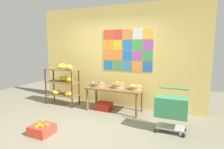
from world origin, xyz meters
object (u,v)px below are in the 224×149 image
at_px(banana_shelf_unit, 63,80).
at_px(fruit_basket_left, 118,85).
at_px(fruit_basket_back_right, 98,84).
at_px(shopping_cart, 171,108).
at_px(fruit_basket_right, 136,87).
at_px(orange_crate_foreground, 42,129).
at_px(produce_crate_under_table, 104,106).
at_px(display_table, 114,91).

height_order(banana_shelf_unit, fruit_basket_left, banana_shelf_unit).
relative_size(fruit_basket_back_right, shopping_cart, 0.44).
height_order(banana_shelf_unit, shopping_cart, banana_shelf_unit).
bearing_deg(fruit_basket_right, orange_crate_foreground, -125.94).
distance_m(fruit_basket_back_right, fruit_basket_right, 1.04).
distance_m(banana_shelf_unit, produce_crate_under_table, 1.41).
distance_m(produce_crate_under_table, shopping_cart, 1.96).
bearing_deg(display_table, banana_shelf_unit, -176.54).
xyz_separation_m(banana_shelf_unit, display_table, (1.56, 0.09, -0.17)).
xyz_separation_m(fruit_basket_left, fruit_basket_right, (0.47, 0.01, -0.01)).
distance_m(banana_shelf_unit, orange_crate_foreground, 1.99).
bearing_deg(fruit_basket_back_right, fruit_basket_right, 0.90).
bearing_deg(fruit_basket_right, shopping_cart, -37.08).
bearing_deg(fruit_basket_right, fruit_basket_left, -178.42).
xyz_separation_m(fruit_basket_left, shopping_cart, (1.41, -0.70, -0.21)).
xyz_separation_m(fruit_basket_right, orange_crate_foreground, (-1.32, -1.83, -0.58)).
bearing_deg(display_table, fruit_basket_left, 2.13).
distance_m(fruit_basket_back_right, fruit_basket_left, 0.58).
height_order(fruit_basket_left, produce_crate_under_table, fruit_basket_left).
bearing_deg(display_table, orange_crate_foreground, -112.58).
distance_m(display_table, orange_crate_foreground, 2.01).
bearing_deg(orange_crate_foreground, banana_shelf_unit, 115.11).
distance_m(fruit_basket_back_right, orange_crate_foreground, 1.92).
bearing_deg(produce_crate_under_table, banana_shelf_unit, -177.41).
distance_m(fruit_basket_right, shopping_cart, 1.19).
distance_m(fruit_basket_left, shopping_cart, 1.58).
bearing_deg(fruit_basket_right, fruit_basket_back_right, -179.10).
bearing_deg(orange_crate_foreground, fruit_basket_left, 64.71).
height_order(fruit_basket_left, shopping_cart, shopping_cart).
height_order(banana_shelf_unit, orange_crate_foreground, banana_shelf_unit).
bearing_deg(banana_shelf_unit, shopping_cart, -11.04).
bearing_deg(fruit_basket_left, orange_crate_foreground, -115.29).
bearing_deg(fruit_basket_left, shopping_cart, -26.34).
distance_m(orange_crate_foreground, shopping_cart, 2.55).
relative_size(fruit_basket_right, orange_crate_foreground, 0.77).
height_order(display_table, shopping_cart, shopping_cart).
bearing_deg(shopping_cart, fruit_basket_right, 152.54).
relative_size(fruit_basket_back_right, fruit_basket_left, 1.22).
height_order(fruit_basket_left, fruit_basket_right, fruit_basket_left).
height_order(banana_shelf_unit, fruit_basket_back_right, banana_shelf_unit).
xyz_separation_m(banana_shelf_unit, fruit_basket_right, (2.13, 0.11, -0.03)).
distance_m(display_table, fruit_basket_right, 0.59).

